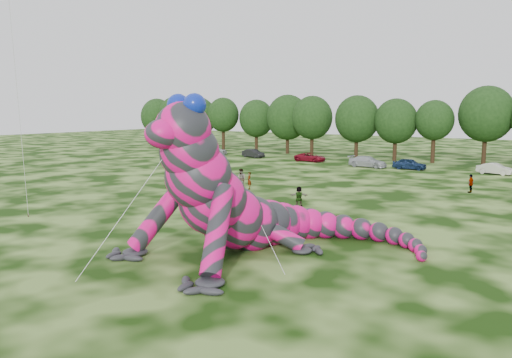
{
  "coord_description": "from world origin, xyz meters",
  "views": [
    {
      "loc": [
        20.07,
        -13.35,
        7.5
      ],
      "look_at": [
        6.02,
        6.98,
        4.0
      ],
      "focal_mm": 35.0,
      "sensor_mm": 36.0,
      "label": 1
    }
  ],
  "objects_px": {
    "tree_0": "(157,122)",
    "spectator_3": "(471,184)",
    "tree_6": "(312,126)",
    "car_3": "(368,162)",
    "spectator_0": "(249,181)",
    "tree_9": "(434,132)",
    "car_4": "(410,164)",
    "car_5": "(495,169)",
    "car_1": "(253,153)",
    "tree_8": "(395,130)",
    "tree_1": "(175,122)",
    "tree_4": "(256,126)",
    "tree_5": "(288,124)",
    "spectator_1": "(241,179)",
    "car_2": "(310,157)",
    "tree_2": "(199,123)",
    "tree_3": "(223,124)",
    "inflatable_gecko": "(249,173)",
    "spectator_5": "(299,196)",
    "tree_7": "(357,127)",
    "car_0": "(214,150)",
    "tree_10": "(486,126)"
  },
  "relations": [
    {
      "from": "tree_6",
      "to": "spectator_5",
      "type": "relative_size",
      "value": 6.08
    },
    {
      "from": "tree_0",
      "to": "spectator_0",
      "type": "bearing_deg",
      "value": -36.19
    },
    {
      "from": "tree_8",
      "to": "car_5",
      "type": "distance_m",
      "value": 17.17
    },
    {
      "from": "tree_0",
      "to": "tree_10",
      "type": "height_order",
      "value": "tree_10"
    },
    {
      "from": "tree_8",
      "to": "tree_10",
      "type": "height_order",
      "value": "tree_10"
    },
    {
      "from": "tree_4",
      "to": "spectator_3",
      "type": "distance_m",
      "value": 47.59
    },
    {
      "from": "car_0",
      "to": "car_2",
      "type": "xyz_separation_m",
      "value": [
        18.2,
        -0.59,
        -0.13
      ]
    },
    {
      "from": "car_2",
      "to": "inflatable_gecko",
      "type": "bearing_deg",
      "value": -156.05
    },
    {
      "from": "tree_10",
      "to": "tree_4",
      "type": "bearing_deg",
      "value": 179.79
    },
    {
      "from": "tree_1",
      "to": "tree_4",
      "type": "distance_m",
      "value": 18.73
    },
    {
      "from": "tree_6",
      "to": "car_4",
      "type": "distance_m",
      "value": 20.78
    },
    {
      "from": "inflatable_gecko",
      "to": "tree_3",
      "type": "distance_m",
      "value": 63.68
    },
    {
      "from": "tree_2",
      "to": "car_1",
      "type": "relative_size",
      "value": 2.48
    },
    {
      "from": "tree_9",
      "to": "car_3",
      "type": "bearing_deg",
      "value": -118.46
    },
    {
      "from": "car_5",
      "to": "spectator_5",
      "type": "distance_m",
      "value": 30.53
    },
    {
      "from": "tree_3",
      "to": "car_5",
      "type": "distance_m",
      "value": 47.03
    },
    {
      "from": "tree_3",
      "to": "spectator_1",
      "type": "height_order",
      "value": "tree_3"
    },
    {
      "from": "tree_5",
      "to": "spectator_1",
      "type": "distance_m",
      "value": 38.03
    },
    {
      "from": "car_2",
      "to": "spectator_0",
      "type": "bearing_deg",
      "value": -164.49
    },
    {
      "from": "tree_8",
      "to": "car_3",
      "type": "relative_size",
      "value": 1.81
    },
    {
      "from": "car_3",
      "to": "car_5",
      "type": "relative_size",
      "value": 1.27
    },
    {
      "from": "tree_0",
      "to": "spectator_3",
      "type": "bearing_deg",
      "value": -21.17
    },
    {
      "from": "car_1",
      "to": "spectator_0",
      "type": "bearing_deg",
      "value": -134.31
    },
    {
      "from": "spectator_3",
      "to": "car_4",
      "type": "bearing_deg",
      "value": -134.77
    },
    {
      "from": "car_4",
      "to": "spectator_0",
      "type": "xyz_separation_m",
      "value": [
        -7.49,
        -23.77,
        0.12
      ]
    },
    {
      "from": "tree_1",
      "to": "tree_3",
      "type": "relative_size",
      "value": 1.04
    },
    {
      "from": "tree_6",
      "to": "car_2",
      "type": "relative_size",
      "value": 2.1
    },
    {
      "from": "tree_7",
      "to": "car_0",
      "type": "distance_m",
      "value": 23.29
    },
    {
      "from": "tree_2",
      "to": "car_3",
      "type": "bearing_deg",
      "value": -16.49
    },
    {
      "from": "tree_9",
      "to": "car_5",
      "type": "distance_m",
      "value": 13.16
    },
    {
      "from": "car_1",
      "to": "spectator_0",
      "type": "xyz_separation_m",
      "value": [
        17.22,
        -25.29,
        0.17
      ]
    },
    {
      "from": "car_0",
      "to": "car_5",
      "type": "xyz_separation_m",
      "value": [
        42.32,
        -0.89,
        -0.12
      ]
    },
    {
      "from": "tree_0",
      "to": "tree_5",
      "type": "relative_size",
      "value": 0.97
    },
    {
      "from": "tree_6",
      "to": "car_3",
      "type": "relative_size",
      "value": 1.92
    },
    {
      "from": "tree_7",
      "to": "spectator_1",
      "type": "distance_m",
      "value": 33.11
    },
    {
      "from": "car_4",
      "to": "car_5",
      "type": "relative_size",
      "value": 1.04
    },
    {
      "from": "tree_4",
      "to": "spectator_5",
      "type": "relative_size",
      "value": 5.8
    },
    {
      "from": "tree_5",
      "to": "car_2",
      "type": "distance_m",
      "value": 13.89
    },
    {
      "from": "car_1",
      "to": "car_5",
      "type": "height_order",
      "value": "car_1"
    },
    {
      "from": "tree_1",
      "to": "tree_9",
      "type": "height_order",
      "value": "tree_1"
    },
    {
      "from": "tree_6",
      "to": "spectator_1",
      "type": "height_order",
      "value": "tree_6"
    },
    {
      "from": "tree_0",
      "to": "car_2",
      "type": "height_order",
      "value": "tree_0"
    },
    {
      "from": "car_5",
      "to": "car_3",
      "type": "bearing_deg",
      "value": 107.85
    },
    {
      "from": "tree_2",
      "to": "spectator_1",
      "type": "distance_m",
      "value": 49.88
    },
    {
      "from": "car_2",
      "to": "spectator_1",
      "type": "distance_m",
      "value": 25.91
    },
    {
      "from": "inflatable_gecko",
      "to": "spectator_0",
      "type": "relative_size",
      "value": 10.15
    },
    {
      "from": "tree_3",
      "to": "inflatable_gecko",
      "type": "bearing_deg",
      "value": -50.43
    },
    {
      "from": "car_5",
      "to": "spectator_1",
      "type": "height_order",
      "value": "spectator_1"
    },
    {
      "from": "spectator_0",
      "to": "spectator_3",
      "type": "bearing_deg",
      "value": 77.77
    },
    {
      "from": "tree_0",
      "to": "spectator_3",
      "type": "relative_size",
      "value": 5.71
    }
  ]
}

